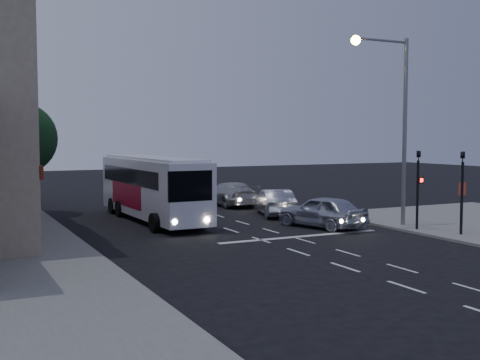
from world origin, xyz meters
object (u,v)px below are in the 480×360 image
regulatory_sign (462,198)px  tour_bus (152,186)px  car_sedan_b (230,194)px  street_tree (20,135)px  car_suv (322,211)px  streetlight (394,109)px  traffic_signal_main (418,180)px  traffic_signal_side (462,182)px  car_sedan_a (275,202)px

regulatory_sign → tour_bus: bearing=139.2°
car_sedan_b → regulatory_sign: bearing=110.9°
car_sedan_b → street_tree: (-12.57, 0.72, 3.75)m
regulatory_sign → street_tree: bearing=138.9°
tour_bus → car_suv: tour_bus is taller
tour_bus → streetlight: 12.88m
car_suv → traffic_signal_main: traffic_signal_main is taller
traffic_signal_side → regulatory_sign: bearing=43.9°
car_suv → traffic_signal_side: size_ratio=1.13×
tour_bus → street_tree: street_tree is taller
tour_bus → streetlight: size_ratio=1.22×
traffic_signal_main → regulatory_sign: 2.14m
tour_bus → car_sedan_a: (6.78, -1.07, -1.08)m
traffic_signal_main → car_sedan_b: bearing=103.5°
traffic_signal_main → streetlight: streetlight is taller
streetlight → street_tree: streetlight is taller
car_suv → traffic_signal_side: bearing=112.2°
car_sedan_b → streetlight: streetlight is taller
car_suv → regulatory_sign: size_ratio=2.10×
streetlight → street_tree: size_ratio=1.45×
car_suv → street_tree: size_ratio=0.75×
car_suv → street_tree: 17.23m
car_sedan_b → regulatory_sign: (4.94, -14.54, 0.84)m
traffic_signal_side → streetlight: streetlight is taller
traffic_signal_side → regulatory_sign: traffic_signal_side is taller
regulatory_sign → car_sedan_a: bearing=118.3°
regulatory_sign → streetlight: streetlight is taller
car_sedan_a → regulatory_sign: 10.20m
car_sedan_b → traffic_signal_main: (3.24, -13.53, 1.67)m
street_tree → car_suv: bearing=-41.8°
tour_bus → traffic_signal_side: (10.60, -10.98, 0.60)m
regulatory_sign → street_tree: street_tree is taller
car_sedan_b → traffic_signal_side: traffic_signal_side is taller
car_sedan_a → streetlight: size_ratio=0.50×
traffic_signal_main → traffic_signal_side: bearing=-70.5°
car_sedan_b → traffic_signal_main: bearing=105.6°
regulatory_sign → street_tree: size_ratio=0.35×
car_suv → regulatory_sign: regulatory_sign is taller
streetlight → street_tree: bearing=140.5°
car_suv → car_sedan_a: size_ratio=1.03×
car_suv → traffic_signal_side: traffic_signal_side is taller
car_sedan_b → traffic_signal_side: bearing=106.4°
car_suv → traffic_signal_main: 4.74m
traffic_signal_main → streetlight: (-0.26, 1.42, 3.31)m
traffic_signal_side → regulatory_sign: (1.00, 0.96, -0.82)m
traffic_signal_main → street_tree: size_ratio=0.66×
car_suv → car_sedan_b: (0.03, 10.51, -0.04)m
car_sedan_b → car_suv: bearing=92.0°
tour_bus → traffic_signal_main: bearing=-43.8°
car_suv → car_sedan_b: car_suv is taller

